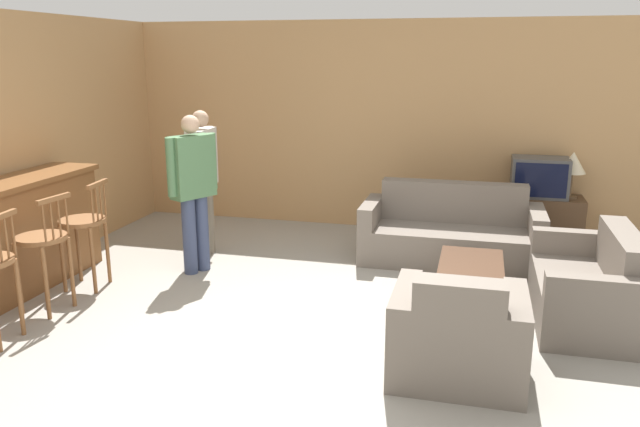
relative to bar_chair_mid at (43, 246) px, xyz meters
The scene contains 14 objects.
ground_plane 2.47m from the bar_chair_mid, ahead, with size 24.00×24.00×0.00m, color gray.
wall_back 4.28m from the bar_chair_mid, 55.44° to the left, with size 9.40×0.08×2.60m.
wall_left 1.62m from the bar_chair_mid, 128.63° to the left, with size 0.08×8.68×2.60m.
bar_chair_mid is the anchor object (origin of this frame).
bar_chair_far 0.58m from the bar_chair_mid, 90.00° to the left, with size 0.48×0.48×1.04m.
couch_far 4.04m from the bar_chair_mid, 34.18° to the left, with size 1.89×0.84×0.82m.
armchair_near 3.53m from the bar_chair_mid, ahead, with size 0.90×0.79×0.80m.
loveseat_right 4.64m from the bar_chair_mid, 11.75° to the left, with size 0.77×1.44×0.79m.
coffee_table 3.73m from the bar_chair_mid, 16.85° to the left, with size 0.56×0.91×0.39m.
tv_unit 5.32m from the bar_chair_mid, 36.52° to the left, with size 1.03×0.48×0.57m.
tv 5.32m from the bar_chair_mid, 36.50° to the left, with size 0.63×0.41×0.46m.
table_lamp 5.61m from the bar_chair_mid, 34.40° to the left, with size 0.30×0.30×0.54m.
person_by_window 1.95m from the bar_chair_mid, 69.74° to the left, with size 0.22×0.61×1.61m.
person_by_counter 1.54m from the bar_chair_mid, 57.22° to the left, with size 0.37×0.53×1.61m.
Camera 1 is at (1.17, -4.15, 2.18)m, focal length 35.00 mm.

